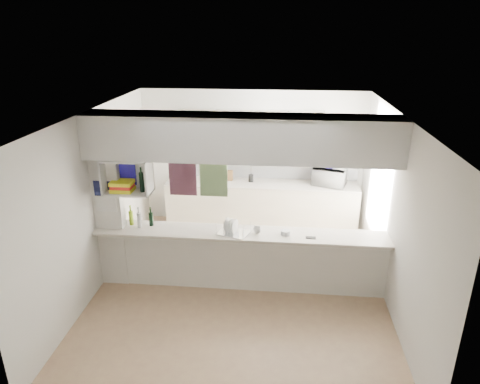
# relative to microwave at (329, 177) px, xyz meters

# --- Properties ---
(floor) EXTENTS (4.80, 4.80, 0.00)m
(floor) POSITION_rel_microwave_xyz_m (-1.45, -2.12, -1.08)
(floor) COLOR #9A7559
(floor) RESTS_ON ground
(ceiling) EXTENTS (4.80, 4.80, 0.00)m
(ceiling) POSITION_rel_microwave_xyz_m (-1.45, -2.12, 1.52)
(ceiling) COLOR white
(ceiling) RESTS_ON wall_back
(wall_back) EXTENTS (4.20, 0.00, 4.20)m
(wall_back) POSITION_rel_microwave_xyz_m (-1.45, 0.28, 0.22)
(wall_back) COLOR silver
(wall_back) RESTS_ON floor
(wall_left) EXTENTS (0.00, 4.80, 4.80)m
(wall_left) POSITION_rel_microwave_xyz_m (-3.55, -2.12, 0.22)
(wall_left) COLOR silver
(wall_left) RESTS_ON floor
(wall_right) EXTENTS (0.00, 4.80, 4.80)m
(wall_right) POSITION_rel_microwave_xyz_m (0.65, -2.12, 0.22)
(wall_right) COLOR silver
(wall_right) RESTS_ON floor
(servery_partition) EXTENTS (4.20, 0.50, 2.60)m
(servery_partition) POSITION_rel_microwave_xyz_m (-1.62, -2.11, 0.58)
(servery_partition) COLOR silver
(servery_partition) RESTS_ON floor
(cubby_shelf) EXTENTS (0.65, 0.35, 0.50)m
(cubby_shelf) POSITION_rel_microwave_xyz_m (-3.02, -2.18, 0.63)
(cubby_shelf) COLOR white
(cubby_shelf) RESTS_ON bulkhead
(kitchen_run) EXTENTS (3.60, 0.63, 2.24)m
(kitchen_run) POSITION_rel_microwave_xyz_m (-1.29, 0.02, -0.26)
(kitchen_run) COLOR beige
(kitchen_run) RESTS_ON floor
(microwave) EXTENTS (0.68, 0.56, 0.32)m
(microwave) POSITION_rel_microwave_xyz_m (0.00, 0.00, 0.00)
(microwave) COLOR white
(microwave) RESTS_ON bench_top
(bowl) EXTENTS (0.22, 0.22, 0.05)m
(bowl) POSITION_rel_microwave_xyz_m (-0.03, 0.02, 0.19)
(bowl) COLOR #130B7B
(bowl) RESTS_ON microwave
(dish_rack) EXTENTS (0.50, 0.43, 0.23)m
(dish_rack) POSITION_rel_microwave_xyz_m (-1.54, -2.16, -0.07)
(dish_rack) COLOR silver
(dish_rack) RESTS_ON breakfast_bar
(cup) EXTENTS (0.15, 0.15, 0.09)m
(cup) POSITION_rel_microwave_xyz_m (-1.20, -2.14, -0.10)
(cup) COLOR white
(cup) RESTS_ON dish_rack
(wine_bottles) EXTENTS (0.51, 0.14, 0.32)m
(wine_bottles) POSITION_rel_microwave_xyz_m (-3.00, -2.07, -0.05)
(wine_bottles) COLOR black
(wine_bottles) RESTS_ON breakfast_bar
(plastic_tubs) EXTENTS (0.48, 0.17, 0.06)m
(plastic_tubs) POSITION_rel_microwave_xyz_m (-0.77, -2.14, -0.13)
(plastic_tubs) COLOR silver
(plastic_tubs) RESTS_ON breakfast_bar
(utensil_jar) EXTENTS (0.10, 0.10, 0.13)m
(utensil_jar) POSITION_rel_microwave_xyz_m (-1.46, 0.03, -0.09)
(utensil_jar) COLOR black
(utensil_jar) RESTS_ON bench_top
(knife_block) EXTENTS (0.10, 0.08, 0.19)m
(knife_block) POSITION_rel_microwave_xyz_m (-1.86, 0.06, -0.06)
(knife_block) COLOR brown
(knife_block) RESTS_ON bench_top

